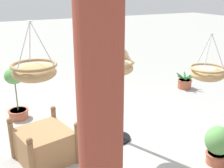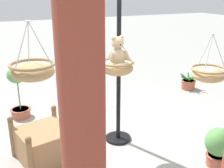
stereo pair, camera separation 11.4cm
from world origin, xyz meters
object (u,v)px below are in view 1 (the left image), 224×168
hanging_basket_right_low (35,71)px  potted_plant_tall_leafy (185,82)px  potted_plant_fern_front (16,92)px  potted_plant_small_succulent (218,144)px  teddy_bear (118,54)px  display_pole_central (118,95)px  hanging_basket_with_teddy (117,67)px  hanging_basket_left_high (207,73)px  wooden_planter_box (45,144)px

hanging_basket_right_low → potted_plant_tall_leafy: (-4.21, -2.16, -1.43)m
potted_plant_tall_leafy → potted_plant_fern_front: bearing=-1.4°
hanging_basket_right_low → potted_plant_small_succulent: 2.80m
teddy_bear → potted_plant_fern_front: bearing=-56.7°
display_pole_central → hanging_basket_with_teddy: bearing=59.0°
potted_plant_small_succulent → hanging_basket_right_low: bearing=-15.3°
display_pole_central → potted_plant_tall_leafy: (-2.78, -1.53, -0.66)m
hanging_basket_left_high → hanging_basket_right_low: size_ratio=1.09×
display_pole_central → hanging_basket_with_teddy: (0.15, 0.25, 0.57)m
potted_plant_tall_leafy → potted_plant_small_succulent: 3.34m
teddy_bear → potted_plant_tall_leafy: teddy_bear is taller
hanging_basket_left_high → display_pole_central: bearing=-29.4°
hanging_basket_left_high → hanging_basket_right_low: (2.65, -0.06, 0.36)m
wooden_planter_box → potted_plant_fern_front: 1.71m
wooden_planter_box → potted_plant_small_succulent: bearing=151.3°
hanging_basket_right_low → potted_plant_tall_leafy: hanging_basket_right_low is taller
hanging_basket_with_teddy → hanging_basket_left_high: size_ratio=0.76×
display_pole_central → hanging_basket_left_high: display_pole_central is taller
teddy_bear → potted_plant_small_succulent: bearing=138.2°
hanging_basket_left_high → hanging_basket_right_low: hanging_basket_right_low is taller
teddy_bear → potted_plant_fern_front: 2.50m
potted_plant_small_succulent → teddy_bear: bearing=-41.8°
display_pole_central → hanging_basket_left_high: size_ratio=3.44×
teddy_bear → potted_plant_small_succulent: (-1.13, 1.02, -1.26)m
potted_plant_tall_leafy → hanging_basket_right_low: bearing=27.1°
hanging_basket_left_high → potted_plant_small_succulent: bearing=68.0°
hanging_basket_right_low → potted_plant_small_succulent: size_ratio=1.14×
potted_plant_fern_front → potted_plant_small_succulent: bearing=129.3°
display_pole_central → potted_plant_small_succulent: bearing=127.4°
hanging_basket_with_teddy → potted_plant_fern_front: size_ratio=0.54×
potted_plant_fern_front → potted_plant_tall_leafy: potted_plant_fern_front is taller
potted_plant_fern_front → potted_plant_tall_leafy: size_ratio=2.07×
display_pole_central → wooden_planter_box: size_ratio=2.70×
hanging_basket_left_high → hanging_basket_right_low: 2.68m
hanging_basket_with_teddy → hanging_basket_right_low: 1.35m
teddy_bear → potted_plant_tall_leafy: size_ratio=0.91×
hanging_basket_with_teddy → potted_plant_tall_leafy: hanging_basket_with_teddy is taller
teddy_bear → potted_plant_tall_leafy: 3.73m
hanging_basket_right_low → wooden_planter_box: bearing=-104.8°
hanging_basket_left_high → potted_plant_small_succulent: 1.11m
teddy_bear → potted_plant_fern_front: (1.25, -1.90, -1.02)m
wooden_planter_box → potted_plant_tall_leafy: wooden_planter_box is taller
hanging_basket_left_high → potted_plant_small_succulent: size_ratio=1.24×
hanging_basket_left_high → hanging_basket_right_low: bearing=-1.3°
hanging_basket_right_low → hanging_basket_with_teddy: bearing=-163.4°
hanging_basket_with_teddy → potted_plant_small_succulent: 1.87m
hanging_basket_left_high → wooden_planter_box: (2.50, -0.64, -0.95)m
hanging_basket_with_teddy → wooden_planter_box: size_ratio=0.60×
hanging_basket_with_teddy → potted_plant_fern_front: (1.25, -1.88, -0.82)m
display_pole_central → teddy_bear: (0.15, 0.27, 0.77)m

